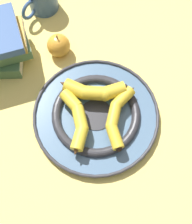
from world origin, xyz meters
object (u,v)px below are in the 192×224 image
banana_a (117,115)px  banana_b (77,121)px  banana_c (93,91)px  apple (59,45)px  decorative_bowl (96,115)px

banana_a → banana_b: size_ratio=0.97×
banana_a → banana_c: banana_c is taller
banana_a → apple: (0.12, -0.25, -0.01)m
decorative_bowl → banana_a: bearing=155.4°
banana_a → banana_b: (0.10, -0.00, 0.00)m
banana_b → banana_c: size_ratio=0.98×
banana_b → apple: (0.02, -0.24, -0.01)m
banana_b → banana_c: bearing=-38.6°
banana_b → apple: bearing=1.2°
banana_b → banana_c: 0.09m
banana_b → apple: 0.25m
banana_a → apple: size_ratio=2.23×
banana_b → banana_c: banana_c is taller
decorative_bowl → apple: (0.07, -0.22, 0.02)m
decorative_bowl → banana_b: (0.05, 0.02, 0.03)m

